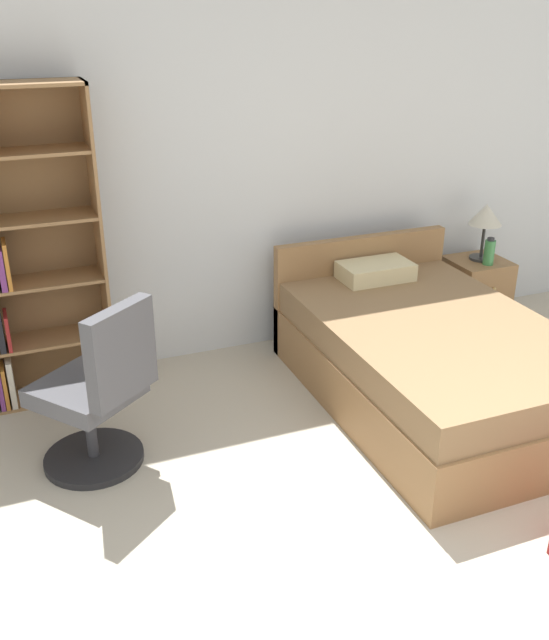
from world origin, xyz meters
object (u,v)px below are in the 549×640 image
office_chair (99,396)px  water_bottle (489,252)px  bed (428,357)px  nightstand (475,292)px  table_lamp (486,217)px  bookshelf (9,256)px

office_chair → water_bottle: bearing=13.9°
bed → nightstand: 1.32m
nightstand → table_lamp: table_lamp is taller
bookshelf → bed: bookshelf is taller
nightstand → water_bottle: 0.38m
bed → office_chair: size_ratio=2.09×
bed → nightstand: bearing=41.2°
bookshelf → table_lamp: bookshelf is taller
bookshelf → nightstand: bookshelf is taller
table_lamp → water_bottle: (-0.02, -0.12, -0.23)m
bookshelf → table_lamp: 3.39m
office_chair → water_bottle: office_chair is taller
bed → office_chair: bearing=179.6°
office_chair → nightstand: 3.16m
bookshelf → water_bottle: (3.37, -0.17, -0.34)m
table_lamp → water_bottle: size_ratio=2.07×
bed → water_bottle: bearing=37.6°
water_bottle → nightstand: bearing=90.9°
bed → nightstand: size_ratio=3.95×
nightstand → water_bottle: (0.00, -0.10, 0.36)m
bookshelf → nightstand: bearing=-1.2°
office_chair → bed: bearing=-0.4°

